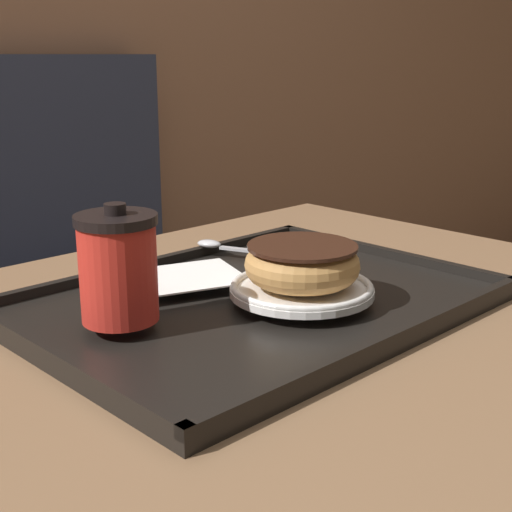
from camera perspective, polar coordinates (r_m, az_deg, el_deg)
cafe_table at (r=0.87m, az=0.42°, el=-14.62°), size 1.04×0.79×0.71m
serving_tray at (r=0.83m, az=0.00°, el=-3.77°), size 0.53×0.39×0.02m
napkin_paper at (r=0.87m, az=-5.57°, el=-1.66°), size 0.16×0.15×0.00m
coffee_cup_front at (r=0.73m, az=-10.97°, el=-0.88°), size 0.08×0.08×0.12m
plate_with_chocolate_donut at (r=0.81m, az=3.68°, el=-2.61°), size 0.16×0.16×0.01m
donut_chocolate_glazed at (r=0.80m, az=3.71°, el=-0.61°), size 0.13×0.13×0.04m
spoon at (r=0.99m, az=-2.34°, el=0.76°), size 0.08×0.16×0.01m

